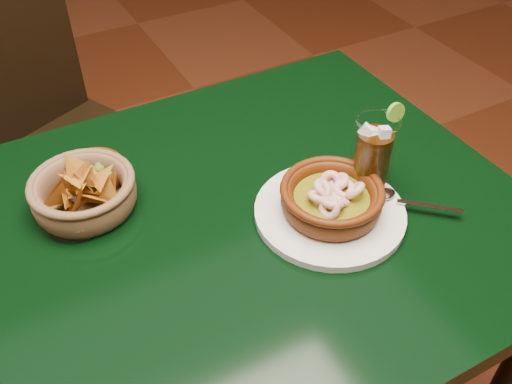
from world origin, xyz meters
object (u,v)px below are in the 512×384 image
chip_basket (84,192)px  dining_table (179,280)px  shrimp_plate (331,202)px  cola_drink (372,158)px  dining_chair (53,139)px

chip_basket → dining_table: bearing=-55.5°
dining_table → shrimp_plate: 0.29m
shrimp_plate → cola_drink: bearing=12.6°
dining_table → dining_chair: size_ratio=1.26×
dining_table → chip_basket: 0.22m
shrimp_plate → cola_drink: size_ratio=1.85×
dining_table → shrimp_plate: (0.25, -0.07, 0.13)m
shrimp_plate → cola_drink: 0.10m
chip_basket → shrimp_plate: bearing=-31.7°
dining_chair → cola_drink: size_ratio=5.52×
dining_table → shrimp_plate: size_ratio=3.78×
shrimp_plate → cola_drink: cola_drink is taller
cola_drink → shrimp_plate: bearing=-167.4°
chip_basket → cola_drink: cola_drink is taller
shrimp_plate → chip_basket: size_ratio=1.52×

